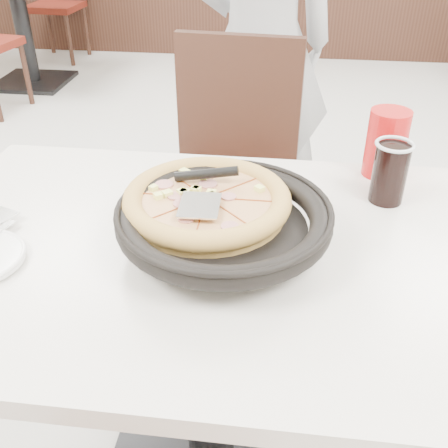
# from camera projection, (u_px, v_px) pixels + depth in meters

# --- Properties ---
(floor) EXTENTS (7.00, 7.00, 0.00)m
(floor) POSITION_uv_depth(u_px,v_px,m) (243.00, 309.00, 1.97)
(floor) COLOR #B6B6B1
(floor) RESTS_ON ground
(main_table) EXTENTS (1.30, 0.96, 0.75)m
(main_table) POSITION_uv_depth(u_px,v_px,m) (210.00, 375.00, 1.23)
(main_table) COLOR silver
(main_table) RESTS_ON floor
(chair_far) EXTENTS (0.46, 0.46, 0.95)m
(chair_far) POSITION_uv_depth(u_px,v_px,m) (226.00, 196.00, 1.74)
(chair_far) COLOR black
(chair_far) RESTS_ON floor
(trivet) EXTENTS (0.14, 0.14, 0.04)m
(trivet) POSITION_uv_depth(u_px,v_px,m) (235.00, 223.00, 1.06)
(trivet) COLOR black
(trivet) RESTS_ON main_table
(pizza_pan) EXTENTS (0.36, 0.36, 0.01)m
(pizza_pan) POSITION_uv_depth(u_px,v_px,m) (224.00, 228.00, 1.00)
(pizza_pan) COLOR black
(pizza_pan) RESTS_ON trivet
(pizza) EXTENTS (0.35, 0.35, 0.02)m
(pizza) POSITION_uv_depth(u_px,v_px,m) (207.00, 207.00, 1.03)
(pizza) COLOR #B68D42
(pizza) RESTS_ON pizza_pan
(pizza_server) EXTENTS (0.08, 0.10, 0.00)m
(pizza_server) POSITION_uv_depth(u_px,v_px,m) (200.00, 205.00, 0.97)
(pizza_server) COLOR silver
(pizza_server) RESTS_ON pizza
(cola_glass) EXTENTS (0.08, 0.08, 0.13)m
(cola_glass) POSITION_uv_depth(u_px,v_px,m) (390.00, 174.00, 1.13)
(cola_glass) COLOR black
(cola_glass) RESTS_ON main_table
(red_cup) EXTENTS (0.11, 0.11, 0.16)m
(red_cup) POSITION_uv_depth(u_px,v_px,m) (386.00, 143.00, 1.23)
(red_cup) COLOR #B41010
(red_cup) RESTS_ON main_table
(diner_person) EXTENTS (0.70, 0.56, 1.65)m
(diner_person) POSITION_uv_depth(u_px,v_px,m) (260.00, 46.00, 2.00)
(diner_person) COLOR #A1A1A5
(diner_person) RESTS_ON floor
(bg_table_left) EXTENTS (1.21, 0.82, 0.75)m
(bg_table_left) POSITION_uv_depth(u_px,v_px,m) (24.00, 35.00, 4.02)
(bg_table_left) COLOR silver
(bg_table_left) RESTS_ON floor
(bg_chair_left_far) EXTENTS (0.45, 0.45, 0.95)m
(bg_chair_left_far) POSITION_uv_depth(u_px,v_px,m) (54.00, 4.00, 4.56)
(bg_chair_left_far) COLOR black
(bg_chair_left_far) RESTS_ON floor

